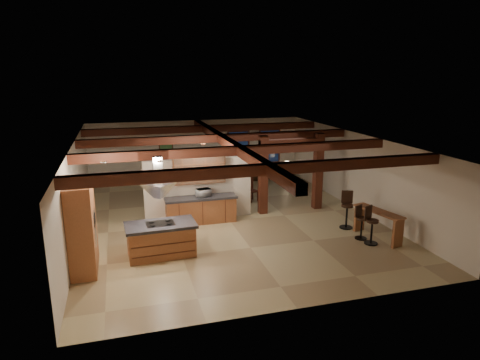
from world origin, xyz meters
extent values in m
plane|color=tan|center=(0.00, 0.00, 0.00)|extent=(12.00, 12.00, 0.00)
plane|color=beige|center=(0.00, 6.00, 1.45)|extent=(10.00, 0.00, 10.00)
plane|color=beige|center=(0.00, -6.00, 1.45)|extent=(10.00, 0.00, 10.00)
plane|color=beige|center=(-5.00, 0.00, 1.45)|extent=(0.00, 12.00, 12.00)
plane|color=beige|center=(5.00, 0.00, 1.45)|extent=(0.00, 12.00, 12.00)
plane|color=#361D11|center=(0.00, 0.00, 2.90)|extent=(12.00, 12.00, 0.00)
cube|color=#411810|center=(0.00, -4.00, 2.76)|extent=(10.00, 0.25, 0.28)
cube|color=#411810|center=(0.00, -1.30, 2.76)|extent=(10.00, 0.25, 0.28)
cube|color=#411810|center=(0.00, 1.30, 2.76)|extent=(10.00, 0.25, 0.28)
cube|color=#411810|center=(0.00, 4.00, 2.76)|extent=(10.00, 0.25, 0.28)
cube|color=#411810|center=(0.00, 0.00, 2.76)|extent=(0.28, 12.00, 0.28)
cube|color=#411810|center=(1.40, 0.50, 1.45)|extent=(0.30, 0.30, 2.90)
cube|color=#411810|center=(3.60, 0.50, 1.45)|extent=(0.30, 0.30, 2.90)
cube|color=#411810|center=(2.50, 0.50, 2.60)|extent=(2.50, 0.28, 0.28)
cube|color=beige|center=(-1.00, 0.50, 1.10)|extent=(3.80, 0.18, 2.20)
cube|color=#955330|center=(-4.67, -2.60, 1.20)|extent=(0.64, 1.60, 2.40)
cube|color=silver|center=(-4.37, -2.60, 1.15)|extent=(0.06, 0.62, 0.95)
cube|color=black|center=(-4.33, -2.60, 1.35)|extent=(0.01, 0.50, 0.28)
cube|color=#955330|center=(-1.00, 0.11, 0.43)|extent=(2.40, 0.60, 0.86)
cube|color=black|center=(-1.00, 0.11, 0.90)|extent=(2.50, 0.66, 0.08)
cube|color=#955330|center=(-1.00, 0.32, 1.85)|extent=(1.80, 0.34, 0.95)
cube|color=silver|center=(-1.00, 0.14, 1.85)|extent=(1.74, 0.02, 0.90)
pyramid|color=silver|center=(-2.62, -2.29, 1.73)|extent=(1.10, 1.10, 0.45)
cube|color=silver|center=(-2.62, -2.29, 2.54)|extent=(0.26, 0.22, 0.73)
cube|color=#411810|center=(2.00, 5.94, 1.50)|extent=(1.10, 0.05, 1.70)
cube|color=black|center=(2.00, 5.91, 1.50)|extent=(0.95, 0.02, 1.55)
cube|color=#411810|center=(3.60, 5.94, 1.50)|extent=(1.10, 0.05, 1.70)
cube|color=black|center=(3.60, 5.91, 1.50)|extent=(0.95, 0.02, 1.55)
cube|color=#411810|center=(-1.50, 5.94, 1.70)|extent=(0.65, 0.04, 0.85)
cube|color=#295F30|center=(-1.50, 5.92, 1.70)|extent=(0.55, 0.01, 0.75)
cylinder|color=silver|center=(-2.60, -2.80, 2.87)|extent=(0.16, 0.16, 0.03)
cylinder|color=silver|center=(-1.00, -0.50, 2.87)|extent=(0.16, 0.16, 0.03)
cylinder|color=silver|center=(-4.00, -2.50, 2.87)|extent=(0.16, 0.16, 0.03)
cube|color=#955330|center=(-2.62, -2.29, 0.44)|extent=(1.89, 1.00, 0.88)
cube|color=black|center=(-2.62, -2.29, 0.93)|extent=(2.02, 1.13, 0.08)
cube|color=black|center=(-2.62, -2.29, 0.97)|extent=(0.79, 0.55, 0.02)
imported|color=#3D180F|center=(0.62, 2.43, 0.30)|extent=(1.90, 1.39, 0.60)
imported|color=black|center=(2.56, 5.43, 0.28)|extent=(1.99, 1.03, 0.55)
imported|color=silver|center=(-0.90, 0.11, 1.07)|extent=(0.54, 0.42, 0.27)
cube|color=#955330|center=(4.06, -2.87, 0.90)|extent=(0.83, 1.82, 0.05)
cube|color=#955330|center=(4.24, -3.64, 0.44)|extent=(0.41, 0.18, 0.88)
cube|color=#955330|center=(3.88, -2.10, 0.44)|extent=(0.41, 0.18, 0.88)
cube|color=#411810|center=(4.14, 4.91, 0.31)|extent=(0.57, 0.57, 0.63)
cylinder|color=black|center=(4.14, 4.91, 0.70)|extent=(0.05, 0.05, 0.14)
cone|color=#FFD599|center=(4.14, 4.91, 0.84)|extent=(0.25, 0.25, 0.16)
cylinder|color=black|center=(3.64, -3.20, 0.74)|extent=(0.37, 0.37, 0.07)
cube|color=black|center=(3.57, -3.04, 0.98)|extent=(0.34, 0.17, 0.41)
cylinder|color=black|center=(3.64, -3.20, 0.37)|extent=(0.06, 0.06, 0.72)
cylinder|color=black|center=(3.64, -3.20, 0.02)|extent=(0.41, 0.41, 0.03)
cylinder|color=black|center=(3.56, -2.76, 0.67)|extent=(0.34, 0.34, 0.07)
cube|color=black|center=(3.50, -2.61, 0.89)|extent=(0.31, 0.15, 0.37)
cylinder|color=black|center=(3.56, -2.76, 0.34)|extent=(0.06, 0.06, 0.65)
cylinder|color=black|center=(3.56, -2.76, 0.02)|extent=(0.37, 0.37, 0.03)
cylinder|color=black|center=(3.60, -1.77, 0.79)|extent=(0.39, 0.39, 0.08)
cube|color=black|center=(3.67, -1.60, 1.04)|extent=(0.36, 0.19, 0.44)
cylinder|color=black|center=(3.60, -1.77, 0.39)|extent=(0.07, 0.07, 0.77)
cylinder|color=black|center=(3.60, -1.77, 0.02)|extent=(0.44, 0.44, 0.03)
cube|color=#411810|center=(0.23, 1.58, 0.42)|extent=(0.51, 0.51, 0.06)
cube|color=#411810|center=(0.16, 1.77, 0.77)|extent=(0.39, 0.18, 0.71)
cylinder|color=#411810|center=(0.13, 1.38, 0.20)|extent=(0.05, 0.05, 0.40)
cylinder|color=#411810|center=(0.43, 1.48, 0.20)|extent=(0.05, 0.05, 0.40)
cylinder|color=#411810|center=(0.02, 1.68, 0.20)|extent=(0.05, 0.05, 0.40)
cylinder|color=#411810|center=(0.32, 1.79, 0.20)|extent=(0.05, 0.05, 0.40)
cube|color=#411810|center=(-0.22, 2.82, 0.42)|extent=(0.51, 0.51, 0.06)
cube|color=#411810|center=(-0.16, 2.64, 0.77)|extent=(0.39, 0.18, 0.71)
cylinder|color=#411810|center=(-0.13, 3.03, 0.20)|extent=(0.05, 0.05, 0.40)
cylinder|color=#411810|center=(-0.43, 2.92, 0.20)|extent=(0.05, 0.05, 0.40)
cylinder|color=#411810|center=(-0.02, 2.73, 0.20)|extent=(0.05, 0.05, 0.40)
cylinder|color=#411810|center=(-0.32, 2.62, 0.20)|extent=(0.05, 0.05, 0.40)
cube|color=#411810|center=(0.85, 1.81, 0.42)|extent=(0.51, 0.51, 0.06)
cube|color=#411810|center=(0.78, 1.99, 0.77)|extent=(0.39, 0.18, 0.71)
cylinder|color=#411810|center=(0.75, 1.60, 0.20)|extent=(0.05, 0.05, 0.40)
cylinder|color=#411810|center=(1.05, 1.71, 0.20)|extent=(0.05, 0.05, 0.40)
cylinder|color=#411810|center=(0.64, 1.90, 0.20)|extent=(0.05, 0.05, 0.40)
cylinder|color=#411810|center=(0.94, 2.01, 0.20)|extent=(0.05, 0.05, 0.40)
cube|color=#411810|center=(0.40, 3.05, 0.42)|extent=(0.51, 0.51, 0.06)
cube|color=#411810|center=(0.46, 2.86, 0.77)|extent=(0.39, 0.18, 0.71)
cylinder|color=#411810|center=(0.49, 3.25, 0.20)|extent=(0.05, 0.05, 0.40)
cylinder|color=#411810|center=(0.19, 3.14, 0.20)|extent=(0.05, 0.05, 0.40)
cylinder|color=#411810|center=(0.60, 2.95, 0.20)|extent=(0.05, 0.05, 0.40)
cylinder|color=#411810|center=(0.30, 2.84, 0.20)|extent=(0.05, 0.05, 0.40)
cube|color=#411810|center=(1.47, 2.03, 0.42)|extent=(0.51, 0.51, 0.06)
cube|color=#411810|center=(1.40, 2.22, 0.77)|extent=(0.39, 0.18, 0.71)
cylinder|color=#411810|center=(1.37, 1.83, 0.20)|extent=(0.05, 0.05, 0.40)
cylinder|color=#411810|center=(1.67, 1.93, 0.20)|extent=(0.05, 0.05, 0.40)
cylinder|color=#411810|center=(1.26, 2.13, 0.20)|extent=(0.05, 0.05, 0.40)
cylinder|color=#411810|center=(1.56, 2.24, 0.20)|extent=(0.05, 0.05, 0.40)
cube|color=#411810|center=(1.02, 3.27, 0.42)|extent=(0.51, 0.51, 0.06)
cube|color=#411810|center=(1.09, 3.09, 0.77)|extent=(0.39, 0.18, 0.71)
cylinder|color=#411810|center=(1.11, 3.48, 0.20)|extent=(0.05, 0.05, 0.40)
cylinder|color=#411810|center=(0.81, 3.37, 0.20)|extent=(0.05, 0.05, 0.40)
cylinder|color=#411810|center=(1.22, 3.18, 0.20)|extent=(0.05, 0.05, 0.40)
cylinder|color=#411810|center=(0.92, 3.07, 0.20)|extent=(0.05, 0.05, 0.40)
camera|label=1|loc=(-3.58, -13.84, 5.17)|focal=32.00mm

